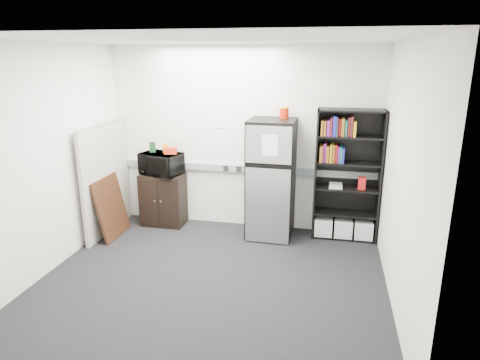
{
  "coord_description": "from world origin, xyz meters",
  "views": [
    {
      "loc": [
        1.26,
        -4.37,
        2.55
      ],
      "look_at": [
        0.14,
        0.9,
        0.97
      ],
      "focal_mm": 32.0,
      "sensor_mm": 36.0,
      "label": 1
    }
  ],
  "objects_px": {
    "microwave": "(161,164)",
    "refrigerator": "(271,179)",
    "bookshelf": "(347,176)",
    "cubicle_partition": "(106,179)",
    "cabinet": "(163,199)"
  },
  "relations": [
    {
      "from": "cabinet",
      "to": "microwave",
      "type": "distance_m",
      "value": 0.57
    },
    {
      "from": "microwave",
      "to": "refrigerator",
      "type": "height_order",
      "value": "refrigerator"
    },
    {
      "from": "bookshelf",
      "to": "cubicle_partition",
      "type": "bearing_deg",
      "value": -171.94
    },
    {
      "from": "bookshelf",
      "to": "microwave",
      "type": "height_order",
      "value": "bookshelf"
    },
    {
      "from": "bookshelf",
      "to": "microwave",
      "type": "xyz_separation_m",
      "value": [
        -2.73,
        -0.08,
        0.06
      ]
    },
    {
      "from": "bookshelf",
      "to": "microwave",
      "type": "bearing_deg",
      "value": -178.32
    },
    {
      "from": "cabinet",
      "to": "cubicle_partition",
      "type": "bearing_deg",
      "value": -148.84
    },
    {
      "from": "cubicle_partition",
      "to": "refrigerator",
      "type": "relative_size",
      "value": 0.95
    },
    {
      "from": "cabinet",
      "to": "microwave",
      "type": "bearing_deg",
      "value": -90.0
    },
    {
      "from": "cabinet",
      "to": "refrigerator",
      "type": "relative_size",
      "value": 0.48
    },
    {
      "from": "cubicle_partition",
      "to": "microwave",
      "type": "height_order",
      "value": "cubicle_partition"
    },
    {
      "from": "microwave",
      "to": "cubicle_partition",
      "type": "bearing_deg",
      "value": -135.59
    },
    {
      "from": "microwave",
      "to": "refrigerator",
      "type": "distance_m",
      "value": 1.69
    },
    {
      "from": "cubicle_partition",
      "to": "cabinet",
      "type": "bearing_deg",
      "value": 31.16
    },
    {
      "from": "microwave",
      "to": "cabinet",
      "type": "bearing_deg",
      "value": 104.22
    }
  ]
}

